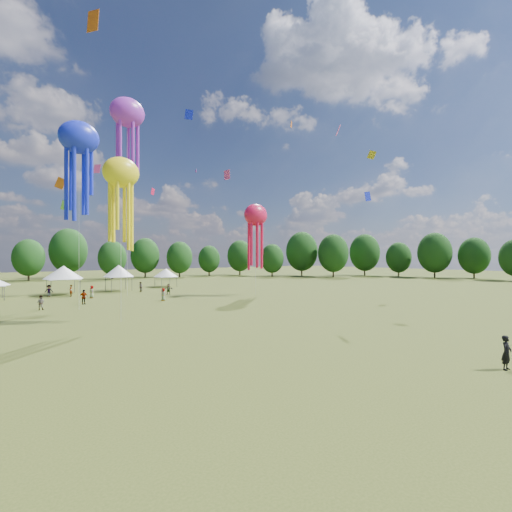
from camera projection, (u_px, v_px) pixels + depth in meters
ground at (400, 388)px, 16.51m from camera, size 300.00×300.00×0.00m
observer_main at (507, 353)px, 19.11m from camera, size 0.66×0.43×1.81m
spectator_near at (41, 303)px, 40.22m from camera, size 0.99×0.92×1.64m
spectators_far at (111, 291)px, 52.95m from camera, size 16.67×15.08×1.82m
festival_tents at (53, 275)px, 56.21m from camera, size 40.16×10.86×4.47m
show_kites at (103, 157)px, 47.29m from camera, size 38.93×25.03×30.14m
small_kites at (111, 78)px, 49.73m from camera, size 77.08×55.76×46.59m
treeline at (57, 253)px, 63.43m from camera, size 201.57×95.24×13.43m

